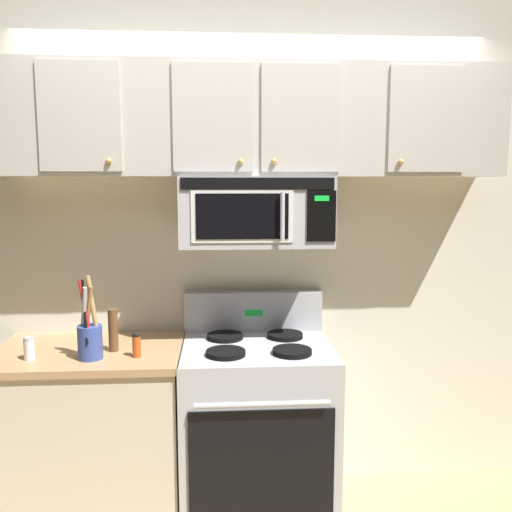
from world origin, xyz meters
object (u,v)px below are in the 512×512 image
(utensil_crock_blue, at_px, (90,336))
(salt_shaker, at_px, (29,349))
(stove_range, at_px, (257,426))
(pepper_mill, at_px, (113,330))
(over_range_microwave, at_px, (255,211))
(spice_jar, at_px, (137,345))

(utensil_crock_blue, distance_m, salt_shaker, 0.28)
(stove_range, distance_m, salt_shaker, 1.19)
(utensil_crock_blue, height_order, pepper_mill, utensil_crock_blue)
(utensil_crock_blue, xyz_separation_m, pepper_mill, (0.09, 0.11, -0.00))
(over_range_microwave, relative_size, utensil_crock_blue, 1.92)
(stove_range, relative_size, utensil_crock_blue, 2.83)
(stove_range, xyz_separation_m, spice_jar, (-0.58, -0.14, 0.49))
(over_range_microwave, bearing_deg, utensil_crock_blue, -161.43)
(over_range_microwave, xyz_separation_m, pepper_mill, (-0.71, -0.16, -0.57))
(salt_shaker, xyz_separation_m, pepper_mill, (0.37, 0.11, 0.05))
(pepper_mill, relative_size, spice_jar, 1.81)
(salt_shaker, xyz_separation_m, spice_jar, (0.49, 0.01, 0.00))
(salt_shaker, relative_size, spice_jar, 0.93)
(stove_range, height_order, spice_jar, stove_range)
(salt_shaker, bearing_deg, over_range_microwave, 13.70)
(over_range_microwave, relative_size, pepper_mill, 3.63)
(utensil_crock_blue, xyz_separation_m, salt_shaker, (-0.28, 0.01, -0.06))
(utensil_crock_blue, bearing_deg, pepper_mill, 52.06)
(utensil_crock_blue, bearing_deg, stove_range, 10.71)
(spice_jar, bearing_deg, stove_range, 13.39)
(over_range_microwave, bearing_deg, salt_shaker, -166.30)
(stove_range, bearing_deg, spice_jar, -166.61)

